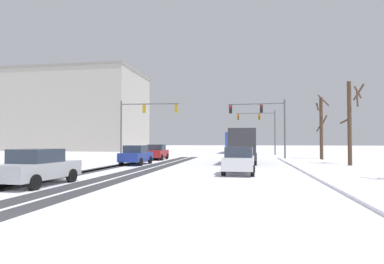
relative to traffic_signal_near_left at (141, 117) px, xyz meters
name	(u,v)px	position (x,y,z in m)	size (l,w,h in m)	color
ground_plane	(29,228)	(6.65, -27.08, -4.67)	(300.00, 300.00, 0.00)	white
wheel_track_left_lane	(141,168)	(3.97, -11.62, -4.67)	(1.02, 34.00, 0.01)	#38383D
wheel_track_right_lane	(109,168)	(1.53, -11.62, -4.67)	(1.10, 34.00, 0.01)	#38383D
wheel_track_center	(157,169)	(5.17, -11.62, -4.67)	(0.91, 34.00, 0.01)	#38383D
wheel_track_oncoming	(103,168)	(1.06, -11.62, -4.67)	(0.98, 34.00, 0.01)	#38383D
sidewalk_kerb_right	(339,173)	(17.00, -13.17, -4.61)	(4.00, 34.00, 0.12)	white
traffic_signal_near_left	(141,117)	(0.00, 0.00, 0.00)	(6.63, 0.77, 6.50)	#56565B
traffic_signal_far_right	(261,123)	(13.67, 13.81, -0.04)	(5.64, 0.39, 6.50)	#56565B
traffic_signal_near_right	(264,117)	(13.44, 1.94, -0.02)	(6.24, 0.59, 6.50)	#56565B
car_red_lead	(157,152)	(2.08, -1.00, -3.85)	(1.92, 4.15, 1.62)	red
car_blue_second	(136,155)	(2.35, -8.13, -3.85)	(1.84, 4.10, 1.62)	#233899
car_white_third	(239,160)	(11.06, -14.36, -3.85)	(1.95, 4.16, 1.62)	silver
car_silver_fourth	(38,167)	(2.38, -20.84, -3.85)	(1.98, 4.17, 1.62)	#B7BABF
bus_oncoming	(235,141)	(9.54, 21.18, -2.68)	(2.79, 11.03, 3.38)	#284793
box_truck_delivery	(244,145)	(11.24, -4.89, -3.04)	(2.48, 7.46, 3.02)	#233899
bare_tree_sidewalk_mid	(350,120)	(19.85, -6.04, -0.95)	(1.66, 1.97, 6.85)	#4C3828
bare_tree_sidewalk_far	(321,126)	(19.36, 1.91, -1.12)	(1.26, 1.39, 6.87)	#4C3828
office_building_far_left_block	(77,112)	(-25.61, 31.00, 3.89)	(28.38, 17.70, 17.11)	#B2ADA3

